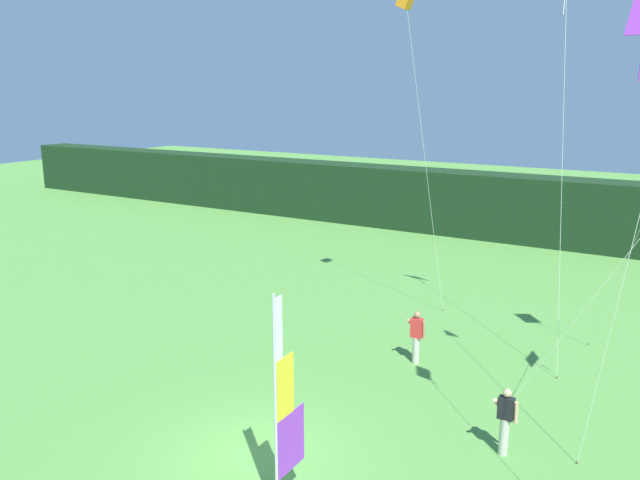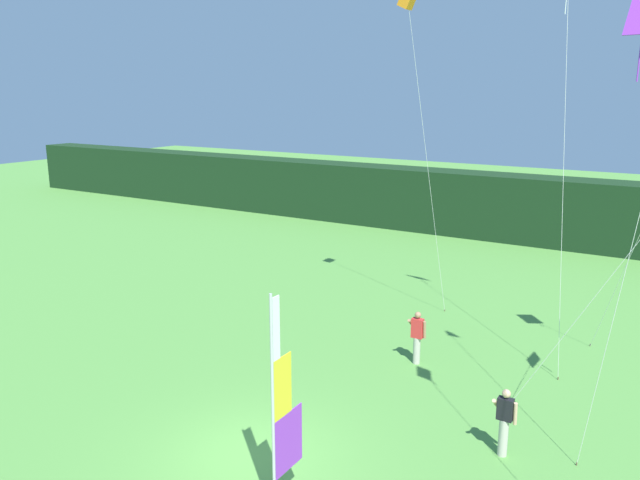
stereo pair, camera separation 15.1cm
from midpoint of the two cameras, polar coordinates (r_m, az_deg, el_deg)
name	(u,v)px [view 2 (the right image)]	position (r m, az deg, el deg)	size (l,w,h in m)	color
ground_plane	(252,455)	(15.73, -5.90, -18.73)	(120.00, 120.00, 0.00)	#518E3D
distant_treeline	(524,209)	(37.06, 18.02, 2.68)	(80.00, 2.40, 3.66)	black
banner_flag	(282,410)	(12.77, -3.12, -15.06)	(0.06, 1.03, 4.74)	#B7B7BC
person_near_banner	(417,336)	(20.04, 8.97, -8.54)	(0.55, 0.48, 1.70)	#B7B2A3
person_mid_field	(504,420)	(15.82, 16.55, -15.32)	(0.55, 0.48, 1.67)	#B7B2A3
kite_orange_box_4	(408,2)	(22.78, 8.14, 20.44)	(1.60, 1.79, 11.63)	brown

